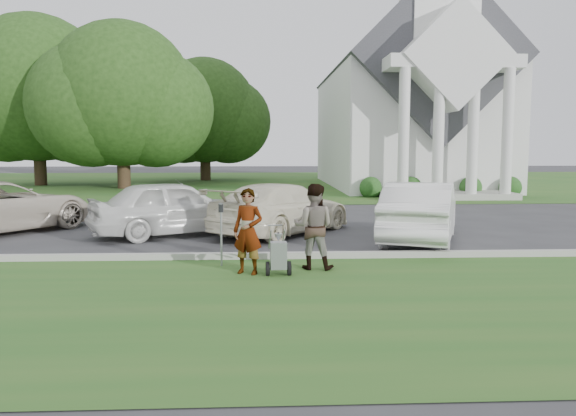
{
  "coord_description": "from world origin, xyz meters",
  "views": [
    {
      "loc": [
        0.17,
        -11.57,
        2.46
      ],
      "look_at": [
        0.71,
        0.0,
        1.19
      ],
      "focal_mm": 35.0,
      "sensor_mm": 36.0,
      "label": 1
    }
  ],
  "objects": [
    {
      "name": "car_d",
      "position": [
        4.28,
        2.75,
        0.77
      ],
      "size": [
        3.2,
        4.98,
        1.55
      ],
      "primitive_type": "imported",
      "rotation": [
        0.0,
        0.0,
        2.78
      ],
      "color": "white",
      "rests_on": "ground"
    },
    {
      "name": "ground",
      "position": [
        0.0,
        0.0,
        0.0
      ],
      "size": [
        120.0,
        120.0,
        0.0
      ],
      "primitive_type": "plane",
      "color": "#333335",
      "rests_on": "ground"
    },
    {
      "name": "person_left",
      "position": [
        -0.11,
        -0.9,
        0.83
      ],
      "size": [
        0.71,
        0.61,
        1.65
      ],
      "primitive_type": "imported",
      "rotation": [
        0.0,
        0.0,
        -0.42
      ],
      "color": "#999999",
      "rests_on": "ground"
    },
    {
      "name": "car_c",
      "position": [
        0.72,
        4.2,
        0.72
      ],
      "size": [
        4.63,
        5.16,
        1.44
      ],
      "primitive_type": "imported",
      "rotation": [
        0.0,
        0.0,
        2.48
      ],
      "color": "#EEE7CA",
      "rests_on": "ground"
    },
    {
      "name": "tree_left",
      "position": [
        -8.01,
        21.99,
        5.11
      ],
      "size": [
        10.63,
        8.4,
        9.71
      ],
      "color": "#332316",
      "rests_on": "ground"
    },
    {
      "name": "striping_cart",
      "position": [
        0.47,
        -1.04,
        0.38
      ],
      "size": [
        0.49,
        0.96,
        0.88
      ],
      "rotation": [
        0.0,
        0.0,
        0.05
      ],
      "color": "black",
      "rests_on": "ground"
    },
    {
      "name": "tree_far",
      "position": [
        -14.01,
        24.99,
        5.69
      ],
      "size": [
        11.64,
        9.2,
        10.73
      ],
      "color": "#332316",
      "rests_on": "ground"
    },
    {
      "name": "parking_meter_near",
      "position": [
        -0.67,
        -0.14,
        0.83
      ],
      "size": [
        0.09,
        0.09,
        1.31
      ],
      "color": "#96989E",
      "rests_on": "ground"
    },
    {
      "name": "grass_strip",
      "position": [
        0.0,
        -3.0,
        0.01
      ],
      "size": [
        80.0,
        7.0,
        0.01
      ],
      "primitive_type": "cube",
      "color": "#24561D",
      "rests_on": "ground"
    },
    {
      "name": "church",
      "position": [
        9.0,
        23.11,
        5.94
      ],
      "size": [
        9.19,
        19.0,
        24.1
      ],
      "color": "white",
      "rests_on": "ground"
    },
    {
      "name": "tree_back",
      "position": [
        -4.01,
        29.99,
        4.73
      ],
      "size": [
        9.61,
        7.6,
        8.89
      ],
      "color": "#332316",
      "rests_on": "ground"
    },
    {
      "name": "church_lawn",
      "position": [
        0.0,
        27.0,
        0.01
      ],
      "size": [
        80.0,
        30.0,
        0.01
      ],
      "primitive_type": "cube",
      "color": "#24561D",
      "rests_on": "ground"
    },
    {
      "name": "curb",
      "position": [
        0.0,
        0.55,
        0.07
      ],
      "size": [
        80.0,
        0.18,
        0.15
      ],
      "primitive_type": "cube",
      "color": "#9E9E93",
      "rests_on": "ground"
    },
    {
      "name": "person_right",
      "position": [
        1.19,
        -0.5,
        0.86
      ],
      "size": [
        0.96,
        0.82,
        1.71
      ],
      "primitive_type": "imported",
      "rotation": [
        0.0,
        0.0,
        2.91
      ],
      "color": "#999999",
      "rests_on": "ground"
    },
    {
      "name": "car_b",
      "position": [
        -2.28,
        4.04,
        0.78
      ],
      "size": [
        4.91,
        3.72,
        1.56
      ],
      "primitive_type": "imported",
      "rotation": [
        0.0,
        0.0,
        2.04
      ],
      "color": "white",
      "rests_on": "ground"
    }
  ]
}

